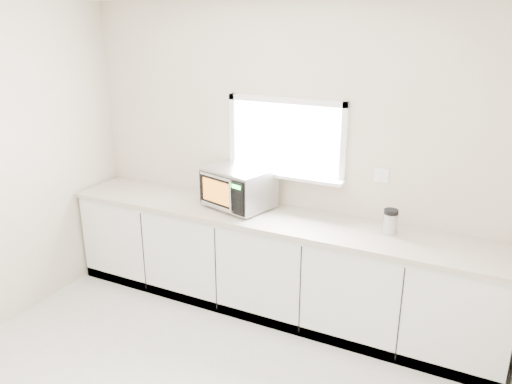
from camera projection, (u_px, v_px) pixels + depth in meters
The scene contains 7 objects.
back_wall at pixel (286, 158), 4.43m from camera, with size 4.00×0.17×2.70m.
cabinets at pixel (271, 265), 4.48m from camera, with size 3.92×0.60×0.88m, color silver.
countertop at pixel (271, 218), 4.32m from camera, with size 3.92×0.64×0.04m, color #BBA99A.
microwave at pixel (239, 187), 4.46m from camera, with size 0.66×0.57×0.37m.
knife_block at pixel (223, 191), 4.52m from camera, with size 0.10×0.22×0.31m.
cutting_board at pixel (247, 185), 4.63m from camera, with size 0.30×0.30×0.02m, color #B06E44.
coffee_grinder at pixel (390, 221), 3.93m from camera, with size 0.14×0.14×0.20m.
Camera 1 is at (1.68, -1.95, 2.52)m, focal length 35.00 mm.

